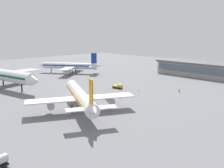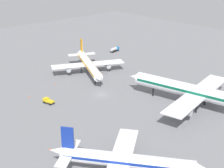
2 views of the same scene
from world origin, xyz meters
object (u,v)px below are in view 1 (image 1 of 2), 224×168
airplane_distant (80,96)px  pushback_tractor (118,86)px  safety_cone_mid_apron (105,76)px  ground_crew_worker (179,90)px  safety_cone_near_gate (138,91)px  airplane_taxiing (70,66)px  safety_cone_far_side (120,98)px

airplane_distant → pushback_tractor: airplane_distant is taller
airplane_distant → safety_cone_mid_apron: 65.09m
airplane_distant → pushback_tractor: bearing=-38.5°
ground_crew_worker → safety_cone_near_gate: size_ratio=2.78×
airplane_taxiing → pushback_tractor: size_ratio=7.30×
airplane_distant → safety_cone_near_gate: airplane_distant is taller
pushback_tractor → safety_cone_mid_apron: size_ratio=7.85×
airplane_distant → ground_crew_worker: size_ratio=23.76×
safety_cone_near_gate → safety_cone_mid_apron: (37.55, -14.73, 0.00)m
pushback_tractor → ground_crew_worker: pushback_tractor is taller
safety_cone_mid_apron → ground_crew_worker: bearing=175.7°
airplane_distant → safety_cone_near_gate: bearing=-55.3°
airplane_taxiing → ground_crew_worker: 73.55m
safety_cone_mid_apron → safety_cone_far_side: bearing=144.5°
safety_cone_mid_apron → airplane_distant: bearing=131.1°
safety_cone_far_side → airplane_taxiing: bearing=-18.9°
ground_crew_worker → safety_cone_near_gate: (12.91, 10.93, -0.55)m
airplane_taxiing → safety_cone_mid_apron: size_ratio=57.35×
safety_cone_far_side → safety_cone_near_gate: bearing=-75.4°
safety_cone_near_gate → airplane_taxiing: bearing=-6.8°
airplane_distant → safety_cone_mid_apron: bearing=-22.7°
pushback_tractor → safety_cone_mid_apron: bearing=135.5°
airplane_taxiing → safety_cone_far_side: bearing=124.9°
airplane_distant → ground_crew_worker: bearing=-73.6°
airplane_distant → safety_cone_far_side: size_ratio=66.14×
airplane_taxiing → ground_crew_worker: airplane_taxiing is taller
pushback_tractor → safety_cone_near_gate: (-9.95, -2.31, -0.67)m
pushback_tractor → ground_crew_worker: (-22.86, -13.24, -0.12)m
airplane_distant → airplane_taxiing: bearing=-6.1°
pushback_tractor → safety_cone_far_side: size_ratio=7.85×
airplane_taxiing → ground_crew_worker: (-73.36, -3.78, -3.61)m
airplane_taxiing → safety_cone_mid_apron: airplane_taxiing is taller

